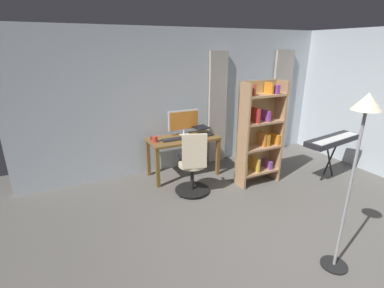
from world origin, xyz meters
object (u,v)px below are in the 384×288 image
at_px(computer_mouse, 152,138).
at_px(cell_phone_by_monitor, 193,139).
at_px(mug_coffee, 155,139).
at_px(floor_lamp, 360,138).
at_px(computer_monitor, 184,121).
at_px(office_chair, 193,167).
at_px(piano_keyboard, 333,141).
at_px(computer_keyboard, 172,139).
at_px(laptop, 203,132).
at_px(desk, 183,143).
at_px(bookshelf, 259,133).

relative_size(computer_mouse, cell_phone_by_monitor, 0.69).
xyz_separation_m(mug_coffee, floor_lamp, (-1.08, 2.82, 0.69)).
bearing_deg(computer_monitor, mug_coffee, 17.08).
bearing_deg(office_chair, mug_coffee, 132.78).
bearing_deg(cell_phone_by_monitor, mug_coffee, 20.90).
height_order(mug_coffee, piano_keyboard, mug_coffee).
bearing_deg(computer_keyboard, office_chair, 95.62).
bearing_deg(floor_lamp, cell_phone_by_monitor, -80.79).
xyz_separation_m(cell_phone_by_monitor, mug_coffee, (0.65, -0.14, 0.05)).
bearing_deg(computer_keyboard, laptop, -175.89).
height_order(laptop, mug_coffee, laptop).
xyz_separation_m(computer_mouse, mug_coffee, (0.01, 0.19, 0.03)).
bearing_deg(computer_keyboard, desk, -168.41).
bearing_deg(cell_phone_by_monitor, computer_keyboard, 15.61).
bearing_deg(desk, computer_monitor, -118.39).
bearing_deg(laptop, computer_mouse, -23.92).
height_order(desk, computer_monitor, computer_monitor).
xyz_separation_m(computer_keyboard, laptop, (-0.63, -0.05, 0.04)).
height_order(bookshelf, floor_lamp, floor_lamp).
relative_size(computer_mouse, bookshelf, 0.06).
xyz_separation_m(computer_monitor, laptop, (-0.31, 0.18, -0.20)).
bearing_deg(computer_monitor, bookshelf, 134.54).
bearing_deg(bookshelf, piano_keyboard, 159.23).
bearing_deg(computer_mouse, computer_monitor, 179.99).
xyz_separation_m(computer_mouse, cell_phone_by_monitor, (-0.63, 0.34, -0.01)).
bearing_deg(mug_coffee, cell_phone_by_monitor, 167.41).
bearing_deg(desk, piano_keyboard, 151.32).
xyz_separation_m(desk, computer_keyboard, (0.22, 0.05, 0.12)).
xyz_separation_m(office_chair, cell_phone_by_monitor, (-0.27, -0.58, 0.25)).
xyz_separation_m(office_chair, laptop, (-0.56, -0.73, 0.30)).
distance_m(computer_monitor, mug_coffee, 0.69).
bearing_deg(office_chair, cell_phone_by_monitor, 80.01).
distance_m(mug_coffee, piano_keyboard, 3.09).
xyz_separation_m(computer_monitor, cell_phone_by_monitor, (-0.02, 0.34, -0.25)).
height_order(computer_keyboard, piano_keyboard, piano_keyboard).
relative_size(cell_phone_by_monitor, piano_keyboard, 0.11).
xyz_separation_m(computer_monitor, mug_coffee, (0.63, 0.19, -0.20)).
height_order(computer_keyboard, floor_lamp, floor_lamp).
distance_m(laptop, bookshelf, 1.02).
height_order(desk, bookshelf, bookshelf).
xyz_separation_m(office_chair, piano_keyboard, (-2.45, 0.53, 0.24)).
height_order(desk, cell_phone_by_monitor, cell_phone_by_monitor).
height_order(computer_keyboard, bookshelf, bookshelf).
distance_m(desk, cell_phone_by_monitor, 0.23).
distance_m(desk, piano_keyboard, 2.62).
bearing_deg(cell_phone_by_monitor, desk, -19.21).
bearing_deg(floor_lamp, piano_keyboard, -138.11).
distance_m(computer_monitor, computer_mouse, 0.66).
xyz_separation_m(desk, cell_phone_by_monitor, (-0.12, 0.15, 0.11)).
height_order(computer_monitor, piano_keyboard, computer_monitor).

